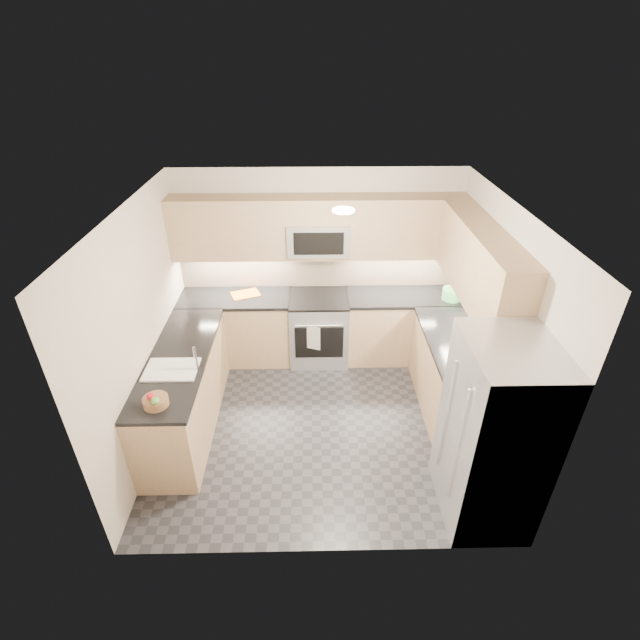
{
  "coord_description": "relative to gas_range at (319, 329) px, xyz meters",
  "views": [
    {
      "loc": [
        -0.08,
        -3.99,
        3.77
      ],
      "look_at": [
        0.0,
        0.35,
        1.15
      ],
      "focal_mm": 26.0,
      "sensor_mm": 36.0,
      "label": 1
    }
  ],
  "objects": [
    {
      "name": "upper_cab_right",
      "position": [
        1.62,
        -1.0,
        1.37
      ],
      "size": [
        0.35,
        1.95,
        0.75
      ],
      "primitive_type": "cube",
      "color": "tan",
      "rests_on": "wall_right"
    },
    {
      "name": "fruit_pear",
      "position": [
        -1.48,
        -2.11,
        0.6
      ],
      "size": [
        0.07,
        0.07,
        0.07
      ],
      "primitive_type": "sphere",
      "color": "#62A145",
      "rests_on": "fruit_basket"
    },
    {
      "name": "base_cab_right",
      "position": [
        1.5,
        -1.12,
        -0.01
      ],
      "size": [
        0.6,
        1.7,
        0.9
      ],
      "primitive_type": "cube",
      "color": "tan",
      "rests_on": "floor"
    },
    {
      "name": "wall_front",
      "position": [
        0.0,
        -2.88,
        0.79
      ],
      "size": [
        3.6,
        0.02,
        2.5
      ],
      "primitive_type": "cube",
      "color": "beige",
      "rests_on": "floor"
    },
    {
      "name": "floor",
      "position": [
        0.0,
        -1.28,
        -0.46
      ],
      "size": [
        3.6,
        3.2,
        0.0
      ],
      "primitive_type": "cube",
      "color": "black",
      "rests_on": "ground"
    },
    {
      "name": "upper_cab_back",
      "position": [
        0.0,
        0.15,
        1.37
      ],
      "size": [
        3.6,
        0.35,
        0.75
      ],
      "primitive_type": "cube",
      "color": "tan",
      "rests_on": "wall_back"
    },
    {
      "name": "oven_handle",
      "position": [
        0.0,
        -0.35,
        0.26
      ],
      "size": [
        0.6,
        0.02,
        0.02
      ],
      "primitive_type": "cylinder",
      "rotation": [
        0.0,
        1.57,
        0.0
      ],
      "color": "#B2B5BA",
      "rests_on": "gas_range"
    },
    {
      "name": "refrigerator",
      "position": [
        1.45,
        -2.43,
        0.45
      ],
      "size": [
        0.7,
        0.9,
        1.8
      ],
      "primitive_type": "cube",
      "color": "#ADAFB6",
      "rests_on": "floor"
    },
    {
      "name": "range_cooktop",
      "position": [
        0.0,
        0.0,
        0.46
      ],
      "size": [
        0.76,
        0.65,
        0.03
      ],
      "primitive_type": "cube",
      "color": "black",
      "rests_on": "gas_range"
    },
    {
      "name": "backsplash_back",
      "position": [
        0.0,
        0.32,
        0.74
      ],
      "size": [
        3.6,
        0.01,
        0.51
      ],
      "primitive_type": "cube",
      "color": "#C2A78C",
      "rests_on": "wall_back"
    },
    {
      "name": "wall_left",
      "position": [
        -1.8,
        -1.28,
        0.79
      ],
      "size": [
        0.02,
        3.2,
        2.5
      ],
      "primitive_type": "cube",
      "color": "beige",
      "rests_on": "floor"
    },
    {
      "name": "base_cab_back_right",
      "position": [
        1.09,
        0.02,
        -0.01
      ],
      "size": [
        1.42,
        0.6,
        0.9
      ],
      "primitive_type": "cube",
      "color": "tan",
      "rests_on": "floor"
    },
    {
      "name": "microwave",
      "position": [
        0.0,
        0.12,
        1.24
      ],
      "size": [
        0.76,
        0.4,
        0.4
      ],
      "primitive_type": "cube",
      "color": "#A7AAAF",
      "rests_on": "upper_cab_back"
    },
    {
      "name": "microwave_door",
      "position": [
        0.0,
        -0.08,
        1.24
      ],
      "size": [
        0.6,
        0.01,
        0.28
      ],
      "primitive_type": "cube",
      "color": "black",
      "rests_on": "microwave"
    },
    {
      "name": "utensil_bowl",
      "position": [
        1.7,
        -0.08,
        0.56
      ],
      "size": [
        0.28,
        0.28,
        0.14
      ],
      "primitive_type": "cylinder",
      "rotation": [
        0.0,
        0.0,
        0.16
      ],
      "color": "#4CB154",
      "rests_on": "countertop_back_right"
    },
    {
      "name": "wall_right",
      "position": [
        1.8,
        -1.28,
        0.79
      ],
      "size": [
        0.02,
        3.2,
        2.5
      ],
      "primitive_type": "cube",
      "color": "beige",
      "rests_on": "floor"
    },
    {
      "name": "wall_back",
      "position": [
        0.0,
        0.32,
        0.79
      ],
      "size": [
        3.6,
        0.02,
        2.5
      ],
      "primitive_type": "cube",
      "color": "beige",
      "rests_on": "floor"
    },
    {
      "name": "fridge_handle_left",
      "position": [
        1.08,
        -2.61,
        0.49
      ],
      "size": [
        0.02,
        0.02,
        1.2
      ],
      "primitive_type": "cylinder",
      "color": "#B2B5BA",
      "rests_on": "refrigerator"
    },
    {
      "name": "countertop_peninsula",
      "position": [
        -1.5,
        -1.28,
        0.47
      ],
      "size": [
        0.63,
        2.0,
        0.04
      ],
      "primitive_type": "cube",
      "color": "black",
      "rests_on": "base_cab_peninsula"
    },
    {
      "name": "dish_towel_check",
      "position": [
        -0.07,
        -0.37,
        0.1
      ],
      "size": [
        0.17,
        0.08,
        0.33
      ],
      "primitive_type": "cube",
      "rotation": [
        0.0,
        0.0,
        -0.38
      ],
      "color": "silver",
      "rests_on": "oven_handle"
    },
    {
      "name": "fruit_apple",
      "position": [
        -1.53,
        -2.06,
        0.6
      ],
      "size": [
        0.07,
        0.07,
        0.07
      ],
      "primitive_type": "sphere",
      "color": "red",
      "rests_on": "fruit_basket"
    },
    {
      "name": "oven_door_glass",
      "position": [
        0.0,
        -0.33,
        -0.01
      ],
      "size": [
        0.62,
        0.02,
        0.45
      ],
      "primitive_type": "cube",
      "color": "black",
      "rests_on": "gas_range"
    },
    {
      "name": "backsplash_right",
      "position": [
        1.8,
        -0.82,
        0.74
      ],
      "size": [
        0.01,
        2.3,
        0.51
      ],
      "primitive_type": "cube",
      "color": "#C2A78C",
      "rests_on": "wall_right"
    },
    {
      "name": "countertop_back_right",
      "position": [
        1.09,
        0.02,
        0.47
      ],
      "size": [
        1.42,
        0.63,
        0.04
      ],
      "primitive_type": "cube",
      "color": "black",
      "rests_on": "base_cab_back_right"
    },
    {
      "name": "countertop_right",
      "position": [
        1.5,
        -1.12,
        0.47
      ],
      "size": [
        0.63,
        1.7,
        0.04
      ],
      "primitive_type": "cube",
      "color": "black",
      "rests_on": "base_cab_right"
    },
    {
      "name": "countertop_back_left",
      "position": [
        -1.09,
        0.02,
        0.47
      ],
      "size": [
        1.42,
        0.63,
        0.04
      ],
      "primitive_type": "cube",
      "color": "black",
      "rests_on": "base_cab_back_left"
    },
    {
      "name": "cutting_board",
      "position": [
        -0.95,
        0.09,
        0.49
      ],
      "size": [
        0.42,
        0.36,
        0.01
      ],
      "primitive_type": "cube",
      "rotation": [
        0.0,
        0.0,
        0.38
      ],
      "color": "orange",
      "rests_on": "countertop_back_left"
    },
    {
      "name": "base_cab_peninsula",
      "position": [
        -1.5,
        -1.28,
        -0.01
      ],
      "size": [
        0.6,
        2.0,
        0.9
      ],
      "primitive_type": "cube",
      "color": "tan",
      "rests_on": "floor"
    },
    {
      "name": "sink_basin",
      "position": [
        -1.5,
        -1.53,
        0.42
      ],
      "size": [
        0.52,
        0.38,
        0.16
      ],
      "primitive_type": "cube",
      "color": "white",
      "rests_on": "base_cab_peninsula"
    },
    {
      "name": "fruit_basket",
      "position": [
        -1.5,
        -2.04,
        0.53
      ],
      "size": [
        0.27,
        0.27,
        0.08
      ],
      "primitive_type": "cylinder",
      "rotation": [
        0.0,
        0.0,
        -0.2
      ],
      "color": "#936745",
      "rests_on": "countertop_peninsula"
    },
    {
      "name": "gas_range",
      "position": [
        0.0,
        0.0,
        0.0
      ],
      "size": [
        0.76,
        0.65,
        0.91
      ],
      "primitive_type": "cube",
      "color": "#A8AAB0",
      "rests_on": "floor"
    },
    {
      "name": "faucet",
      "position": [
        -1.24,
        -1.53,
        0.62
      ],
      "size": [
        0.03,
        0.03,
        0.28
      ],
      "primitive_type": "cylinder",
      "color": "silver",
      "rests_on": "countertop_peninsula"
    },
    {
      "name": "ceiling",
      "position": [
        0.0,
        -1.28,
        2.04
      ],
      "size": [
        3.6,
        3.2,
        0.02
      ],
      "primitive_type": "cube",
      "color": "beige",
      "rests_on": "wall_back"
    },
    {
      "name": "base_cab_back_left",
      "position": [
        -1.09,
        0.02,
        -0.01
      ],
      "size": [
        1.42,
        0.6,
        0.9
      ],
      "primitive_type": "cube",
      "color": "tan",
      "rests_on": "floor"
    },
    {
      "name": "fridge_handle_right",
      "position": [
        1.08,
        -2.25,
        0.49
      ],
      "size": [
        0.02,
        0.02,
        1.2
      ],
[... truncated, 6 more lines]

